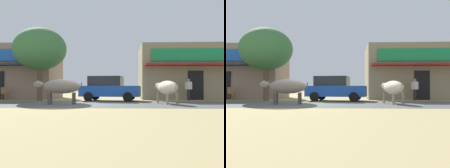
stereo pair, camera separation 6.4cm
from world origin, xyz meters
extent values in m
plane|color=tan|center=(0.00, 0.00, 0.00)|extent=(80.00, 80.00, 0.00)
cube|color=#4D504D|center=(0.00, 0.00, 0.00)|extent=(72.00, 5.48, 0.00)
cube|color=gray|center=(-6.39, 6.61, 2.12)|extent=(6.59, 4.23, 4.24)
cube|color=blue|center=(-6.39, 4.43, 3.31)|extent=(5.28, 0.10, 0.90)
cube|color=#262D38|center=(-6.39, 4.04, 2.55)|extent=(6.33, 0.90, 0.12)
cube|color=gray|center=(7.07, 6.61, 2.09)|extent=(6.56, 4.23, 4.18)
cube|color=#198C4C|center=(7.07, 4.43, 3.26)|extent=(5.25, 0.10, 0.90)
cube|color=maroon|center=(7.07, 4.04, 2.51)|extent=(6.29, 0.90, 0.12)
cube|color=black|center=(7.60, 4.46, 1.05)|extent=(1.10, 0.06, 2.10)
cylinder|color=brown|center=(-3.30, 3.14, 1.18)|extent=(0.38, 0.38, 2.37)
ellipsoid|color=#3B733E|center=(-3.30, 3.14, 3.53)|extent=(3.59, 3.59, 2.87)
cube|color=#19469E|center=(1.54, 3.02, 0.65)|extent=(4.14, 2.32, 0.70)
cube|color=#1E2328|center=(1.25, 3.07, 1.32)|extent=(2.38, 1.92, 0.64)
cylinder|color=black|center=(2.93, 3.70, 0.30)|extent=(0.62, 0.27, 0.60)
cylinder|color=black|center=(2.67, 1.96, 0.30)|extent=(0.62, 0.27, 0.60)
cylinder|color=black|center=(0.41, 4.08, 0.30)|extent=(0.62, 0.27, 0.60)
cylinder|color=black|center=(0.15, 2.35, 0.30)|extent=(0.62, 0.27, 0.60)
ellipsoid|color=gray|center=(-0.88, -0.41, 0.95)|extent=(1.99, 0.65, 0.76)
ellipsoid|color=gray|center=(-2.12, -0.42, 1.05)|extent=(0.56, 0.28, 0.36)
cone|color=beige|center=(-2.17, -0.52, 1.23)|extent=(0.06, 0.06, 0.12)
cone|color=beige|center=(-2.17, -0.32, 1.23)|extent=(0.06, 0.06, 0.12)
cylinder|color=#4C453F|center=(-1.52, -0.64, 0.31)|extent=(0.11, 0.11, 0.63)
cylinder|color=#4C453F|center=(-1.53, -0.19, 0.31)|extent=(0.11, 0.11, 0.63)
cylinder|color=#4C453F|center=(-0.23, -0.63, 0.31)|extent=(0.11, 0.11, 0.63)
cylinder|color=#4C453F|center=(-0.23, -0.18, 0.31)|extent=(0.11, 0.11, 0.63)
cylinder|color=#4C453F|center=(0.17, -0.41, 0.85)|extent=(0.05, 0.05, 0.61)
ellipsoid|color=beige|center=(4.76, 0.11, 0.90)|extent=(1.20, 2.19, 0.72)
ellipsoid|color=beige|center=(4.47, 1.36, 0.99)|extent=(0.40, 0.61, 0.36)
cone|color=beige|center=(4.36, 1.39, 1.17)|extent=(0.06, 0.06, 0.12)
cone|color=beige|center=(4.56, 1.43, 1.17)|extent=(0.06, 0.06, 0.12)
cylinder|color=gray|center=(4.36, 0.71, 0.29)|extent=(0.11, 0.11, 0.59)
cylinder|color=gray|center=(4.87, 0.83, 0.29)|extent=(0.11, 0.11, 0.59)
cylinder|color=gray|center=(4.66, -0.61, 0.29)|extent=(0.11, 0.11, 0.59)
cylinder|color=gray|center=(5.17, -0.49, 0.29)|extent=(0.11, 0.11, 0.59)
cylinder|color=gray|center=(5.01, -0.95, 0.80)|extent=(0.05, 0.05, 0.58)
cylinder|color=#262633|center=(6.93, 3.95, 0.38)|extent=(0.14, 0.14, 0.76)
cylinder|color=#262633|center=(6.93, 3.77, 0.38)|extent=(0.14, 0.14, 0.76)
cube|color=silver|center=(6.93, 3.86, 1.03)|extent=(0.46, 0.38, 0.54)
sphere|color=tan|center=(6.93, 3.86, 1.40)|extent=(0.21, 0.21, 0.21)
cylinder|color=silver|center=(6.93, 4.12, 1.06)|extent=(0.09, 0.09, 0.48)
cylinder|color=silver|center=(6.93, 3.60, 1.06)|extent=(0.09, 0.09, 0.48)
cube|color=brown|center=(-6.16, 3.99, 0.45)|extent=(0.52, 0.52, 0.05)
cube|color=brown|center=(-6.12, 3.80, 0.70)|extent=(0.44, 0.12, 0.44)
cylinder|color=brown|center=(-6.36, 4.13, 0.21)|extent=(0.04, 0.04, 0.43)
cylinder|color=brown|center=(-6.02, 4.20, 0.21)|extent=(0.04, 0.04, 0.43)
cylinder|color=brown|center=(-6.30, 3.79, 0.21)|extent=(0.04, 0.04, 0.43)
cylinder|color=brown|center=(-5.95, 3.85, 0.21)|extent=(0.04, 0.04, 0.43)
camera|label=1|loc=(2.34, -13.04, 0.90)|focal=38.55mm
camera|label=2|loc=(2.40, -13.03, 0.90)|focal=38.55mm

